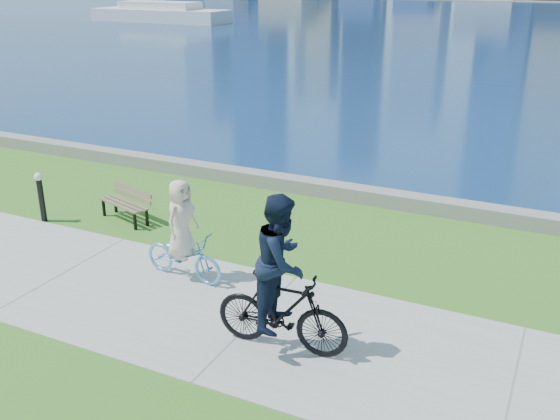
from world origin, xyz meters
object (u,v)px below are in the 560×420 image
Objects in this scene: bollard_lamp at (41,194)px; cyclist_man at (282,287)px; cyclist_woman at (183,242)px; park_bench at (127,201)px.

cyclist_man is at bearing -17.80° from bollard_lamp.
cyclist_man reaches higher than cyclist_woman.
bollard_lamp is 4.55m from cyclist_woman.
cyclist_man is (2.61, -1.30, 0.32)m from cyclist_woman.
cyclist_man is (5.40, -3.16, 0.60)m from park_bench.
park_bench is 6.28m from cyclist_man.
bollard_lamp is (-1.66, -0.90, 0.21)m from park_bench.
bollard_lamp reaches higher than park_bench.
cyclist_man is at bearing -111.80° from cyclist_woman.
cyclist_woman is 2.94m from cyclist_man.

